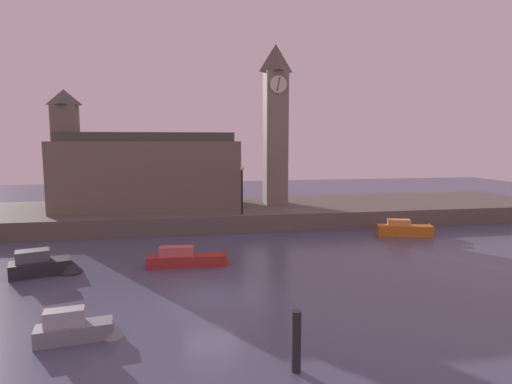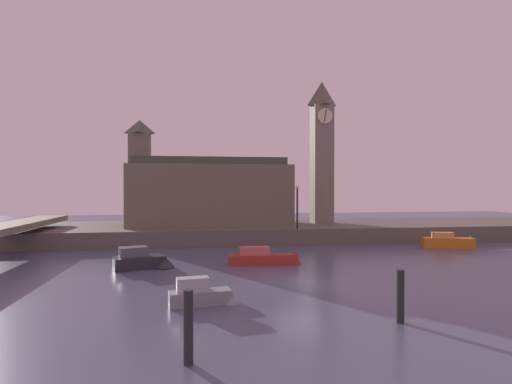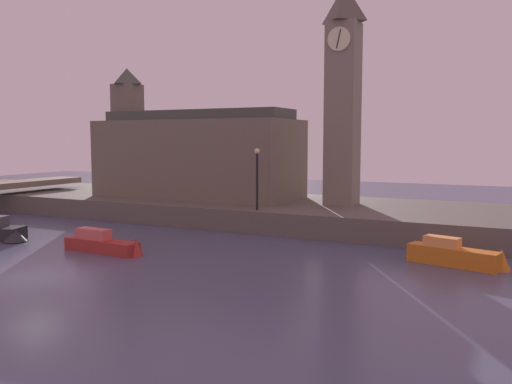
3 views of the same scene
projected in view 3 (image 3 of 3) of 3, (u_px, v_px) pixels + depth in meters
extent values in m
plane|color=#474C66|center=(35.00, 277.00, 23.88)|extent=(120.00, 120.00, 0.00)
cube|color=#5B544C|center=(244.00, 209.00, 41.60)|extent=(70.00, 12.00, 1.50)
cube|color=slate|center=(343.00, 115.00, 37.61)|extent=(2.11, 2.11, 12.73)
cylinder|color=beige|center=(339.00, 39.00, 36.12)|extent=(1.60, 0.12, 1.60)
cube|color=black|center=(339.00, 39.00, 36.05)|extent=(0.33, 0.04, 1.27)
pyramid|color=#554E43|center=(344.00, 3.00, 36.85)|extent=(2.32, 2.32, 2.60)
cube|color=#6B6051|center=(198.00, 159.00, 43.17)|extent=(16.28, 6.91, 6.14)
cube|color=#6B6051|center=(128.00, 139.00, 46.19)|extent=(2.03, 2.03, 9.33)
pyramid|color=#474C42|center=(127.00, 76.00, 45.66)|extent=(2.23, 2.23, 1.37)
cube|color=#42473D|center=(198.00, 116.00, 42.83)|extent=(15.47, 4.15, 0.80)
cylinder|color=black|center=(257.00, 182.00, 35.10)|extent=(0.16, 0.16, 3.70)
sphere|color=#F2E099|center=(257.00, 151.00, 34.90)|extent=(0.36, 0.36, 0.36)
cone|color=#232328|center=(15.00, 235.00, 32.07)|extent=(1.72, 1.72, 0.81)
cube|color=orange|center=(453.00, 257.00, 26.08)|extent=(4.45, 2.08, 0.89)
cube|color=#FF9947|center=(442.00, 242.00, 26.24)|extent=(1.82, 1.12, 0.51)
cone|color=orange|center=(501.00, 260.00, 25.11)|extent=(1.12, 1.12, 1.08)
cube|color=maroon|center=(102.00, 246.00, 29.23)|extent=(4.77, 1.30, 0.68)
cube|color=#CC5651|center=(94.00, 234.00, 29.42)|extent=(2.11, 0.85, 0.58)
cone|color=maroon|center=(136.00, 249.00, 28.18)|extent=(1.00, 1.00, 1.18)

